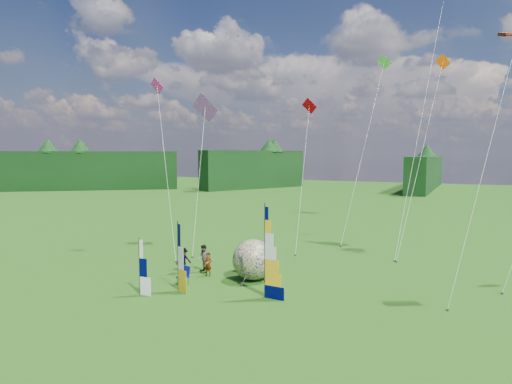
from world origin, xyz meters
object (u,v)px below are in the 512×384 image
at_px(bol_inflatable, 253,260).
at_px(side_banner_left, 178,257).
at_px(side_banner_far, 139,267).
at_px(kite_whale, 423,100).
at_px(spectator_b, 204,259).
at_px(camp_chair, 183,276).
at_px(spectator_d, 246,257).
at_px(spectator_a, 208,264).
at_px(spectator_c, 183,261).
at_px(feather_banner_main, 265,252).

bearing_deg(bol_inflatable, side_banner_left, -126.07).
relative_size(side_banner_far, kite_whale, 0.13).
relative_size(spectator_b, camp_chair, 1.63).
bearing_deg(spectator_d, spectator_a, 86.58).
height_order(spectator_c, kite_whale, kite_whale).
height_order(bol_inflatable, spectator_c, bol_inflatable).
bearing_deg(spectator_b, bol_inflatable, 26.69).
bearing_deg(side_banner_left, spectator_d, 99.31).
distance_m(side_banner_left, spectator_d, 5.86).
distance_m(camp_chair, kite_whale, 23.76).
bearing_deg(spectator_a, kite_whale, 56.31).
xyz_separation_m(spectator_a, spectator_d, (1.52, 2.24, 0.14)).
bearing_deg(spectator_a, side_banner_far, -103.06).
height_order(side_banner_far, spectator_b, side_banner_far).
bearing_deg(camp_chair, spectator_b, 112.18).
bearing_deg(camp_chair, spectator_a, 95.79).
bearing_deg(spectator_d, bol_inflatable, 158.72).
relative_size(side_banner_far, camp_chair, 2.78).
bearing_deg(side_banner_far, side_banner_left, 43.28).
distance_m(bol_inflatable, spectator_c, 4.76).
height_order(spectator_a, kite_whale, kite_whale).
height_order(bol_inflatable, spectator_d, bol_inflatable).
relative_size(feather_banner_main, kite_whale, 0.20).
relative_size(bol_inflatable, kite_whale, 0.10).
bearing_deg(kite_whale, spectator_a, -111.07).
xyz_separation_m(side_banner_left, spectator_a, (-0.13, 3.37, -1.16)).
bearing_deg(bol_inflatable, spectator_d, 127.97).
bearing_deg(spectator_c, spectator_b, -18.22).
distance_m(side_banner_left, spectator_a, 3.56).
xyz_separation_m(side_banner_left, spectator_b, (-0.91, 4.07, -1.01)).
bearing_deg(spectator_d, side_banner_far, 99.20).
bearing_deg(spectator_b, side_banner_left, -46.85).
xyz_separation_m(spectator_a, spectator_b, (-0.78, 0.70, 0.15)).
xyz_separation_m(feather_banner_main, side_banner_left, (-4.88, -1.02, -0.55)).
bearing_deg(camp_chair, spectator_d, 81.46).
distance_m(spectator_d, camp_chair, 4.92).
distance_m(spectator_b, spectator_d, 2.76).
distance_m(spectator_a, kite_whale, 21.85).
distance_m(feather_banner_main, kite_whale, 20.86).
xyz_separation_m(feather_banner_main, camp_chair, (-5.31, 0.03, -1.90)).
bearing_deg(spectator_a, spectator_b, 139.85).
xyz_separation_m(side_banner_left, spectator_d, (1.39, 5.61, -1.02)).
xyz_separation_m(spectator_d, kite_whale, (9.36, 13.01, 11.11)).
height_order(side_banner_left, spectator_b, side_banner_left).
bearing_deg(feather_banner_main, bol_inflatable, 131.59).
bearing_deg(spectator_c, side_banner_left, -116.49).
xyz_separation_m(feather_banner_main, spectator_a, (-5.01, 2.35, -1.70)).
height_order(feather_banner_main, spectator_b, feather_banner_main).
xyz_separation_m(spectator_d, camp_chair, (-1.82, -4.56, -0.34)).
height_order(side_banner_left, bol_inflatable, side_banner_left).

